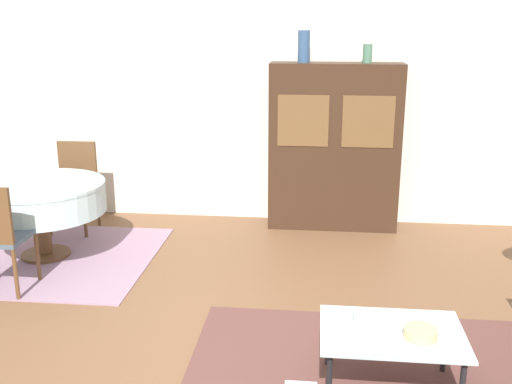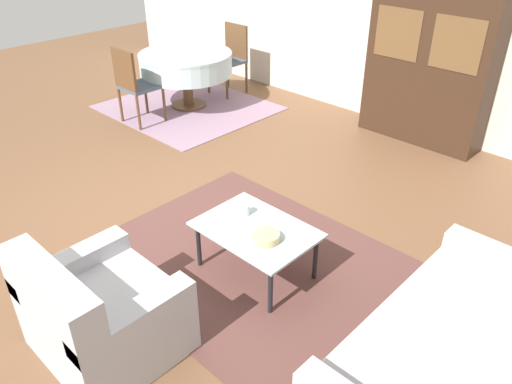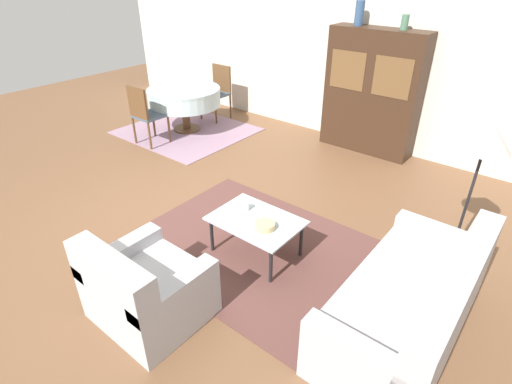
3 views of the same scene
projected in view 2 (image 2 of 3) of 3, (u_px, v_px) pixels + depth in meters
The scene contains 13 objects.
ground_plane at pixel (152, 222), 4.62m from camera, with size 14.00×14.00×0.00m, color brown.
wall_back at pixel (380, 12), 6.18m from camera, with size 10.00×0.06×2.70m.
area_rug at pixel (259, 266), 4.07m from camera, with size 2.63×1.94×0.01m.
dining_rug at pixel (188, 107), 7.08m from camera, with size 2.11×1.92×0.01m.
couch at pixel (454, 358), 2.89m from camera, with size 0.85×1.81×0.84m.
armchair at pixel (100, 315), 3.18m from camera, with size 0.89×0.80×0.81m.
coffee_table at pixel (256, 233), 3.82m from camera, with size 0.89×0.64×0.42m.
display_cabinet at pixel (430, 64), 5.72m from camera, with size 1.45×0.40×1.86m.
dining_table at pixel (186, 64), 6.82m from camera, with size 1.27×1.27×0.76m.
dining_chair_near at pixel (134, 82), 6.31m from camera, with size 0.44×0.44×0.98m.
dining_chair_far at pixel (231, 55), 7.37m from camera, with size 0.44×0.44×0.98m.
cup at pixel (245, 209), 3.94m from camera, with size 0.08×0.08×0.10m.
bowl at pixel (266, 237), 3.65m from camera, with size 0.20×0.20×0.06m.
Camera 2 is at (3.34, -2.09, 2.62)m, focal length 35.00 mm.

